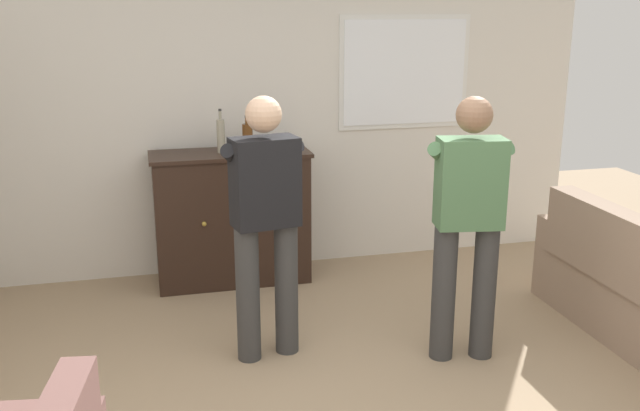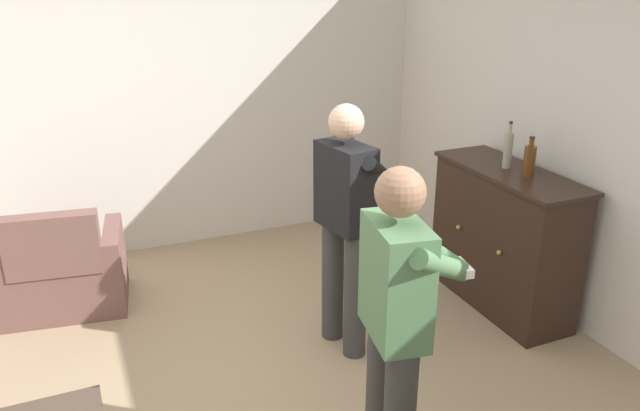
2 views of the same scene
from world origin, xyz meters
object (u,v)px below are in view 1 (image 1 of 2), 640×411
Objects in this scene: person_standing_left at (265,216)px; person_standing_right at (468,217)px; bottle_wine_green at (221,135)px; bottle_liquor_amber at (248,137)px; sideboard_cabinet at (232,218)px.

person_standing_right is (1.21, -0.32, 0.00)m from person_standing_left.
bottle_wine_green reaches higher than bottle_liquor_amber.
person_standing_left reaches higher than bottle_liquor_amber.
bottle_wine_green is 1.21× the size of bottle_liquor_amber.
person_standing_right is at bearing -15.01° from person_standing_left.
bottle_wine_green is at bearing -175.82° from bottle_liquor_amber.
bottle_liquor_amber is 2.02m from person_standing_right.
sideboard_cabinet is 0.75× the size of person_standing_right.
person_standing_left is 1.00× the size of person_standing_right.
bottle_wine_green is at bearing 94.80° from person_standing_left.
bottle_wine_green is 0.20× the size of person_standing_right.
bottle_wine_green is 0.21m from bottle_liquor_amber.
bottle_wine_green is (-0.06, 0.00, 0.67)m from sideboard_cabinet.
person_standing_left is at bearing 164.99° from person_standing_right.
person_standing_left is (0.05, -1.33, 0.40)m from sideboard_cabinet.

